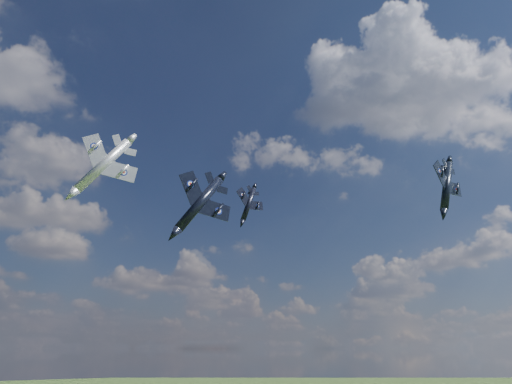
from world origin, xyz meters
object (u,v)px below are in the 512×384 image
jet_lead_navy (199,204)px  jet_right_navy (447,186)px  jet_left_silver (103,165)px  jet_high_navy (249,204)px

jet_lead_navy → jet_right_navy: 42.72m
jet_left_silver → jet_right_navy: bearing=-1.6°
jet_lead_navy → jet_high_navy: 32.88m
jet_high_navy → jet_left_silver: size_ratio=0.89×
jet_lead_navy → jet_left_silver: 18.97m
jet_lead_navy → jet_high_navy: bearing=45.8°
jet_right_navy → jet_left_silver: (-54.65, 15.95, -2.03)m
jet_high_navy → jet_left_silver: (-41.02, -27.55, -7.27)m
jet_lead_navy → jet_right_navy: size_ratio=1.20×
jet_lead_navy → jet_right_navy: bearing=-28.3°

